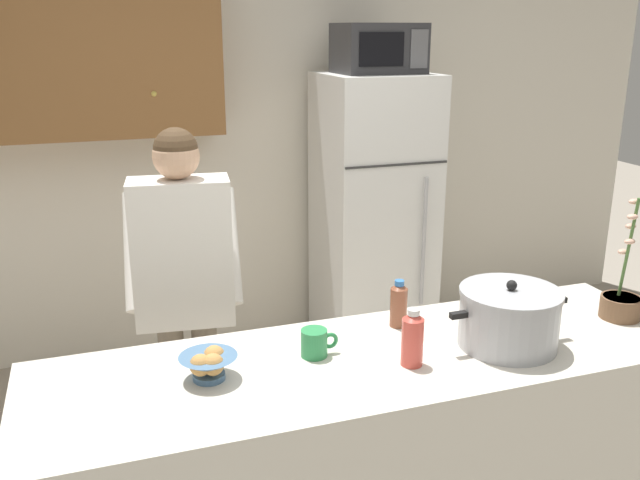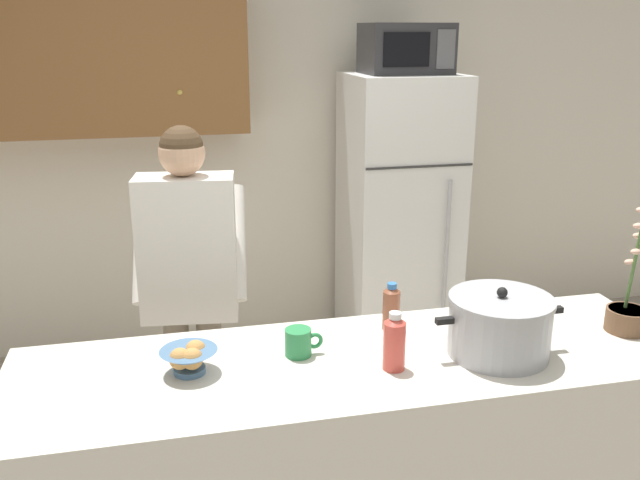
% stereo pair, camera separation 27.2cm
% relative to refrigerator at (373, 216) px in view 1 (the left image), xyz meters
% --- Properties ---
extents(back_wall_unit, '(6.00, 0.48, 2.60)m').
position_rel_refrigerator_xyz_m(back_wall_unit, '(-1.09, 0.39, 0.56)').
color(back_wall_unit, silver).
rests_on(back_wall_unit, ground).
extents(kitchen_island, '(2.30, 0.68, 0.92)m').
position_rel_refrigerator_xyz_m(kitchen_island, '(-0.80, -1.85, -0.40)').
color(kitchen_island, silver).
rests_on(kitchen_island, ground).
extents(refrigerator, '(0.64, 0.68, 1.73)m').
position_rel_refrigerator_xyz_m(refrigerator, '(0.00, 0.00, 0.00)').
color(refrigerator, white).
rests_on(refrigerator, ground).
extents(microwave, '(0.48, 0.37, 0.28)m').
position_rel_refrigerator_xyz_m(microwave, '(0.00, -0.02, 1.01)').
color(microwave, '#2D2D30').
rests_on(microwave, refrigerator).
extents(person_near_pot, '(0.53, 0.46, 1.61)m').
position_rel_refrigerator_xyz_m(person_near_pot, '(-1.31, -1.03, 0.13)').
color(person_near_pot, '#726656').
rests_on(person_near_pot, ground).
extents(cooking_pot, '(0.46, 0.35, 0.24)m').
position_rel_refrigerator_xyz_m(cooking_pot, '(-0.32, -1.92, 0.16)').
color(cooking_pot, '#ADAFB5').
rests_on(cooking_pot, kitchen_island).
extents(coffee_mug, '(0.13, 0.09, 0.10)m').
position_rel_refrigerator_xyz_m(coffee_mug, '(-0.98, -1.78, 0.10)').
color(coffee_mug, '#2D8C4C').
rests_on(coffee_mug, kitchen_island).
extents(bread_bowl, '(0.19, 0.19, 0.10)m').
position_rel_refrigerator_xyz_m(bread_bowl, '(-1.35, -1.83, 0.11)').
color(bread_bowl, '#4C7299').
rests_on(bread_bowl, kitchen_island).
extents(bottle_near_edge, '(0.07, 0.07, 0.20)m').
position_rel_refrigerator_xyz_m(bottle_near_edge, '(-0.70, -1.95, 0.15)').
color(bottle_near_edge, '#D84C3F').
rests_on(bottle_near_edge, kitchen_island).
extents(bottle_mid_counter, '(0.06, 0.06, 0.18)m').
position_rel_refrigerator_xyz_m(bottle_mid_counter, '(-0.61, -1.65, 0.14)').
color(bottle_mid_counter, brown).
rests_on(bottle_mid_counter, kitchen_island).
extents(potted_orchid, '(0.15, 0.15, 0.47)m').
position_rel_refrigerator_xyz_m(potted_orchid, '(0.23, -1.86, 0.12)').
color(potted_orchid, brown).
rests_on(potted_orchid, kitchen_island).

